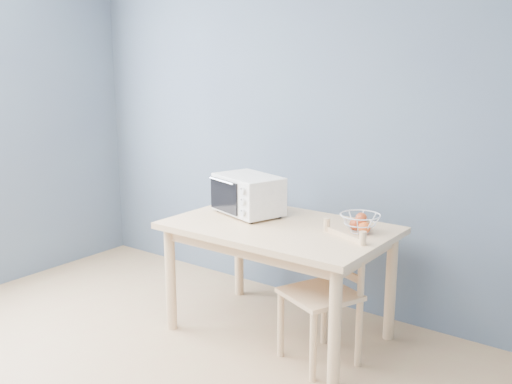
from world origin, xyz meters
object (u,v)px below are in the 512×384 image
Objects in this scene: dining_table at (279,240)px; dining_chair at (325,296)px; toaster_oven at (247,194)px; fruit_basket at (361,222)px.

dining_chair reaches higher than dining_table.
toaster_oven is (-0.33, 0.09, 0.24)m from dining_table.
dining_chair is (0.75, -0.21, -0.48)m from toaster_oven.
fruit_basket reaches higher than dining_table.
dining_table is 2.62× the size of toaster_oven.
dining_table is at bearing -173.19° from dining_chair.
toaster_oven is 0.83m from fruit_basket.
dining_chair is at bearing 1.64° from toaster_oven.
toaster_oven is at bearing -173.12° from dining_chair.
dining_chair is (-0.08, -0.28, -0.40)m from fruit_basket.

